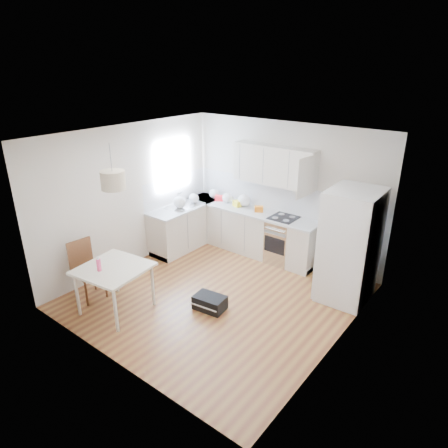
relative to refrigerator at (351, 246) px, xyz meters
name	(u,v)px	position (x,y,z in m)	size (l,w,h in m)	color
floor	(217,295)	(-1.71, -1.33, -0.94)	(4.20, 4.20, 0.00)	brown
ceiling	(216,137)	(-1.71, -1.33, 1.76)	(4.20, 4.20, 0.00)	white
wall_back	(284,191)	(-1.71, 0.77, 0.41)	(4.20, 4.20, 0.00)	beige
wall_left	(130,197)	(-3.81, -1.33, 0.41)	(4.20, 4.20, 0.00)	beige
wall_right	(344,260)	(0.39, -1.33, 0.41)	(4.20, 4.20, 0.00)	beige
window_glassblock	(173,165)	(-3.80, -0.18, 0.81)	(0.02, 1.00, 1.00)	#BFE0F9
cabinets_back	(249,231)	(-2.31, 0.47, -0.50)	(3.00, 0.60, 0.88)	beige
cabinets_left	(187,226)	(-3.51, -0.13, -0.50)	(0.60, 1.80, 0.88)	beige
counter_back	(249,210)	(-2.31, 0.47, -0.04)	(3.02, 0.64, 0.04)	#B1B3B6
counter_left	(186,206)	(-3.51, -0.13, -0.04)	(0.64, 1.82, 0.04)	#B1B3B6
backsplash_back	(258,192)	(-2.31, 0.76, 0.27)	(3.00, 0.01, 0.58)	white
backsplash_left	(176,189)	(-3.81, -0.13, 0.27)	(0.01, 1.80, 0.58)	white
upper_cabinets	(274,165)	(-1.86, 0.61, 0.93)	(1.70, 0.32, 0.75)	beige
range_oven	(282,241)	(-1.51, 0.47, -0.50)	(0.50, 0.61, 0.88)	silver
sink	(185,206)	(-3.51, -0.18, -0.03)	(0.50, 0.80, 0.16)	silver
refrigerator	(351,246)	(0.00, 0.00, 0.00)	(0.89, 0.94, 1.88)	white
dining_table	(114,272)	(-2.72, -2.65, -0.26)	(1.08, 1.08, 0.77)	beige
dining_chair	(89,271)	(-3.36, -2.68, -0.44)	(0.42, 0.42, 1.00)	#4C2C16
drink_bottle	(99,264)	(-2.79, -2.84, -0.06)	(0.07, 0.07, 0.23)	#F1427C
gym_bag	(210,302)	(-1.56, -1.71, -0.83)	(0.50, 0.33, 0.23)	black
pendant_lamp	(113,180)	(-2.54, -2.60, 1.24)	(0.34, 0.34, 0.27)	tan
grocery_bag_a	(214,194)	(-3.33, 0.56, 0.08)	(0.23, 0.20, 0.21)	white
grocery_bag_b	(228,198)	(-2.92, 0.52, 0.09)	(0.24, 0.20, 0.22)	white
grocery_bag_c	(244,200)	(-2.51, 0.56, 0.10)	(0.28, 0.24, 0.25)	white
grocery_bag_d	(194,198)	(-3.49, 0.08, 0.08)	(0.22, 0.19, 0.20)	white
grocery_bag_e	(180,202)	(-3.49, -0.36, 0.10)	(0.27, 0.23, 0.25)	white
snack_orange	(259,209)	(-2.08, 0.46, 0.04)	(0.17, 0.11, 0.12)	orange
snack_yellow	(237,204)	(-2.62, 0.45, 0.04)	(0.17, 0.11, 0.12)	yellow
snack_red	(219,198)	(-3.14, 0.51, 0.04)	(0.17, 0.11, 0.12)	red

